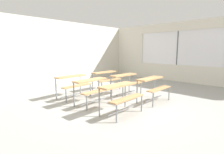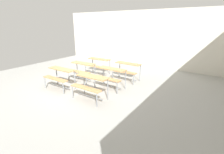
# 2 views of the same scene
# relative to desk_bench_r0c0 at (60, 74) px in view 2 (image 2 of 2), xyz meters

# --- Properties ---
(ground) EXTENTS (10.00, 9.00, 0.05)m
(ground) POSITION_rel_desk_bench_r0c0_xyz_m (0.58, 0.52, -0.59)
(ground) COLOR #9E9E99
(wall_back) EXTENTS (10.00, 0.12, 3.00)m
(wall_back) POSITION_rel_desk_bench_r0c0_xyz_m (0.58, 5.02, 0.94)
(wall_back) COLOR silver
(wall_back) RESTS_ON ground
(desk_bench_r0c0) EXTENTS (1.11, 0.61, 0.74)m
(desk_bench_r0c0) POSITION_rel_desk_bench_r0c0_xyz_m (0.00, 0.00, 0.00)
(desk_bench_r0c0) COLOR tan
(desk_bench_r0c0) RESTS_ON ground
(desk_bench_r0c1) EXTENTS (1.10, 0.60, 0.74)m
(desk_bench_r0c1) POSITION_rel_desk_bench_r0c0_xyz_m (1.50, -0.03, 0.00)
(desk_bench_r0c1) COLOR tan
(desk_bench_r0c1) RESTS_ON ground
(desk_bench_r1c0) EXTENTS (1.13, 0.64, 0.74)m
(desk_bench_r1c0) POSITION_rel_desk_bench_r0c0_xyz_m (0.02, 1.11, 0.00)
(desk_bench_r1c0) COLOR tan
(desk_bench_r1c0) RESTS_ON ground
(desk_bench_r1c1) EXTENTS (1.11, 0.61, 0.74)m
(desk_bench_r1c1) POSITION_rel_desk_bench_r0c0_xyz_m (1.51, 1.07, 0.00)
(desk_bench_r1c1) COLOR tan
(desk_bench_r1c1) RESTS_ON ground
(desk_bench_r2c0) EXTENTS (1.13, 0.65, 0.74)m
(desk_bench_r2c0) POSITION_rel_desk_bench_r0c0_xyz_m (0.04, 2.15, 0.00)
(desk_bench_r2c0) COLOR tan
(desk_bench_r2c0) RESTS_ON ground
(desk_bench_r2c1) EXTENTS (1.11, 0.61, 0.74)m
(desk_bench_r2c1) POSITION_rel_desk_bench_r0c0_xyz_m (1.59, 2.15, 0.00)
(desk_bench_r2c1) COLOR tan
(desk_bench_r2c1) RESTS_ON ground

